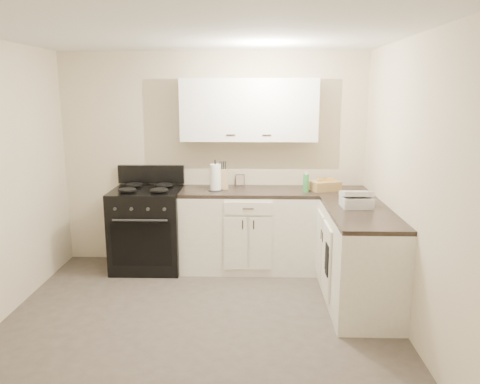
{
  "coord_description": "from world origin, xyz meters",
  "views": [
    {
      "loc": [
        0.47,
        -3.74,
        2.04
      ],
      "look_at": [
        0.35,
        0.85,
        1.06
      ],
      "focal_mm": 35.0,
      "sensor_mm": 36.0,
      "label": 1
    }
  ],
  "objects_px": {
    "stove": "(148,230)",
    "paper_towel": "(215,177)",
    "wicker_basket": "(325,186)",
    "countertop_grill": "(356,202)",
    "knife_block": "(223,179)"
  },
  "relations": [
    {
      "from": "paper_towel",
      "to": "countertop_grill",
      "type": "bearing_deg",
      "value": -27.54
    },
    {
      "from": "knife_block",
      "to": "countertop_grill",
      "type": "relative_size",
      "value": 0.82
    },
    {
      "from": "stove",
      "to": "wicker_basket",
      "type": "relative_size",
      "value": 3.01
    },
    {
      "from": "stove",
      "to": "knife_block",
      "type": "xyz_separation_m",
      "value": [
        0.88,
        0.07,
        0.6
      ]
    },
    {
      "from": "knife_block",
      "to": "paper_towel",
      "type": "bearing_deg",
      "value": -152.52
    },
    {
      "from": "paper_towel",
      "to": "countertop_grill",
      "type": "xyz_separation_m",
      "value": [
        1.43,
        -0.75,
        -0.1
      ]
    },
    {
      "from": "stove",
      "to": "paper_towel",
      "type": "height_order",
      "value": "paper_towel"
    },
    {
      "from": "stove",
      "to": "paper_towel",
      "type": "xyz_separation_m",
      "value": [
        0.8,
        -0.0,
        0.63
      ]
    },
    {
      "from": "stove",
      "to": "knife_block",
      "type": "bearing_deg",
      "value": 4.71
    },
    {
      "from": "stove",
      "to": "paper_towel",
      "type": "distance_m",
      "value": 1.02
    },
    {
      "from": "knife_block",
      "to": "wicker_basket",
      "type": "bearing_deg",
      "value": -17.79
    },
    {
      "from": "paper_towel",
      "to": "wicker_basket",
      "type": "bearing_deg",
      "value": 1.93
    },
    {
      "from": "knife_block",
      "to": "stove",
      "type": "bearing_deg",
      "value": 168.55
    },
    {
      "from": "stove",
      "to": "paper_towel",
      "type": "bearing_deg",
      "value": -0.22
    },
    {
      "from": "wicker_basket",
      "to": "countertop_grill",
      "type": "relative_size",
      "value": 1.13
    }
  ]
}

